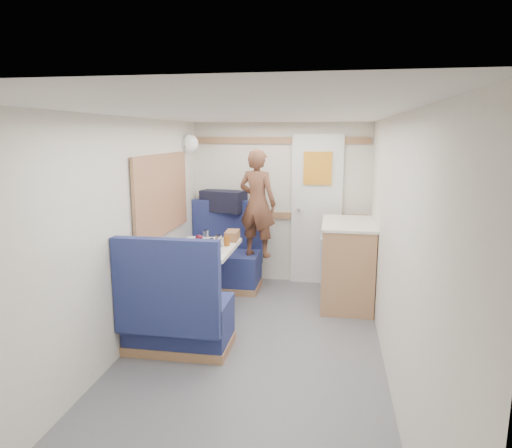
% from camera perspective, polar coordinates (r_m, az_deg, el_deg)
% --- Properties ---
extents(floor, '(4.50, 4.50, 0.00)m').
position_cam_1_polar(floor, '(3.91, -0.96, -17.10)').
color(floor, '#515156').
rests_on(floor, ground).
extents(ceiling, '(4.50, 4.50, 0.00)m').
position_cam_1_polar(ceiling, '(3.45, -1.07, 13.59)').
color(ceiling, silver).
rests_on(ceiling, wall_back).
extents(wall_back, '(2.20, 0.02, 2.00)m').
position_cam_1_polar(wall_back, '(5.74, 3.11, 2.58)').
color(wall_back, silver).
rests_on(wall_back, floor).
extents(wall_left, '(0.02, 4.50, 2.00)m').
position_cam_1_polar(wall_left, '(3.90, -17.11, -1.98)').
color(wall_left, silver).
rests_on(wall_left, floor).
extents(wall_right, '(0.02, 4.50, 2.00)m').
position_cam_1_polar(wall_right, '(3.53, 16.88, -3.34)').
color(wall_right, silver).
rests_on(wall_right, floor).
extents(oak_trim_low, '(2.15, 0.02, 0.08)m').
position_cam_1_polar(oak_trim_low, '(5.74, 3.07, 1.07)').
color(oak_trim_low, '#8C5B3F').
rests_on(oak_trim_low, wall_back).
extents(oak_trim_high, '(2.15, 0.02, 0.08)m').
position_cam_1_polar(oak_trim_high, '(5.66, 3.17, 10.39)').
color(oak_trim_high, '#8C5B3F').
rests_on(oak_trim_high, wall_back).
extents(side_window, '(0.04, 1.30, 0.72)m').
position_cam_1_polar(side_window, '(4.75, -11.70, 3.62)').
color(side_window, gray).
rests_on(side_window, wall_left).
extents(rear_door, '(0.62, 0.12, 1.86)m').
position_cam_1_polar(rear_door, '(5.68, 7.58, 2.12)').
color(rear_door, white).
rests_on(rear_door, wall_back).
extents(dinette_table, '(0.62, 0.92, 0.72)m').
position_cam_1_polar(dinette_table, '(4.75, -6.52, -4.64)').
color(dinette_table, white).
rests_on(dinette_table, floor).
extents(bench_far, '(0.90, 0.59, 1.05)m').
position_cam_1_polar(bench_far, '(5.63, -4.03, -4.90)').
color(bench_far, navy).
rests_on(bench_far, floor).
extents(bench_near, '(0.90, 0.59, 1.05)m').
position_cam_1_polar(bench_near, '(4.06, -9.86, -11.51)').
color(bench_near, navy).
rests_on(bench_near, floor).
extents(ledge, '(0.90, 0.14, 0.04)m').
position_cam_1_polar(ledge, '(5.74, -3.51, 1.37)').
color(ledge, '#8C5B3F').
rests_on(ledge, bench_far).
extents(dome_light, '(0.20, 0.20, 0.20)m').
position_cam_1_polar(dome_light, '(5.50, -8.28, 9.96)').
color(dome_light, white).
rests_on(dome_light, wall_left).
extents(galley_counter, '(0.57, 0.92, 0.92)m').
position_cam_1_polar(galley_counter, '(5.13, 11.28, -4.75)').
color(galley_counter, '#8C5B3F').
rests_on(galley_counter, floor).
extents(person, '(0.52, 0.42, 1.24)m').
position_cam_1_polar(person, '(5.25, 0.17, 2.59)').
color(person, brown).
rests_on(person, bench_far).
extents(duffel_bag, '(0.60, 0.41, 0.26)m').
position_cam_1_polar(duffel_bag, '(5.73, -4.10, 2.88)').
color(duffel_bag, black).
rests_on(duffel_bag, ledge).
extents(tray, '(0.33, 0.38, 0.02)m').
position_cam_1_polar(tray, '(4.36, -6.53, -3.88)').
color(tray, white).
rests_on(tray, dinette_table).
extents(orange_fruit, '(0.07, 0.07, 0.07)m').
position_cam_1_polar(orange_fruit, '(4.44, -6.29, -2.97)').
color(orange_fruit, '#D36909').
rests_on(orange_fruit, tray).
extents(cheese_block, '(0.11, 0.08, 0.03)m').
position_cam_1_polar(cheese_block, '(4.59, -6.43, -2.78)').
color(cheese_block, '#ECD488').
rests_on(cheese_block, tray).
extents(wine_glass, '(0.08, 0.08, 0.17)m').
position_cam_1_polar(wine_glass, '(4.51, -7.14, -1.89)').
color(wine_glass, white).
rests_on(wine_glass, dinette_table).
extents(tumbler_left, '(0.06, 0.06, 0.10)m').
position_cam_1_polar(tumbler_left, '(4.40, -9.78, -3.26)').
color(tumbler_left, silver).
rests_on(tumbler_left, dinette_table).
extents(tumbler_mid, '(0.07, 0.07, 0.11)m').
position_cam_1_polar(tumbler_mid, '(5.01, -6.31, -1.36)').
color(tumbler_mid, silver).
rests_on(tumbler_mid, dinette_table).
extents(tumbler_right, '(0.07, 0.07, 0.12)m').
position_cam_1_polar(tumbler_right, '(4.70, -4.68, -2.09)').
color(tumbler_right, white).
rests_on(tumbler_right, dinette_table).
extents(beer_glass, '(0.06, 0.06, 0.10)m').
position_cam_1_polar(beer_glass, '(4.72, -3.68, -2.16)').
color(beer_glass, '#8D4A14').
rests_on(beer_glass, dinette_table).
extents(pepper_grinder, '(0.04, 0.04, 0.11)m').
position_cam_1_polar(pepper_grinder, '(4.62, -5.56, -2.41)').
color(pepper_grinder, black).
rests_on(pepper_grinder, dinette_table).
extents(salt_grinder, '(0.04, 0.04, 0.10)m').
position_cam_1_polar(salt_grinder, '(4.65, -7.58, -2.45)').
color(salt_grinder, silver).
rests_on(salt_grinder, dinette_table).
extents(bread_loaf, '(0.15, 0.26, 0.10)m').
position_cam_1_polar(bread_loaf, '(4.97, -2.99, -1.44)').
color(bread_loaf, olive).
rests_on(bread_loaf, dinette_table).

